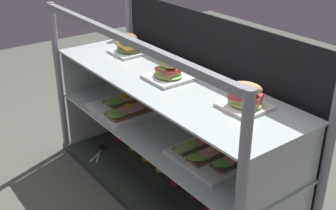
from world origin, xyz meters
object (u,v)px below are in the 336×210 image
at_px(juice_bottle_back_left, 160,156).
at_px(plated_roll_sandwich_left_of_center, 129,45).
at_px(juice_bottle_front_middle, 212,197).
at_px(juice_bottle_back_right, 119,125).
at_px(juice_bottle_front_left_end, 134,138).
at_px(juice_bottle_front_second, 147,148).
at_px(plated_roll_sandwich_center, 245,98).
at_px(juice_bottle_front_fourth, 196,184).
at_px(kitchen_scissors, 102,149).
at_px(open_sandwich_tray_near_right_corner, 127,106).
at_px(plated_roll_sandwich_near_right_corner, 169,72).
at_px(juice_bottle_back_center, 176,169).
at_px(open_sandwich_tray_left_of_center, 214,154).

bearing_deg(juice_bottle_back_left, plated_roll_sandwich_left_of_center, 179.67).
bearing_deg(juice_bottle_front_middle, juice_bottle_back_right, 178.67).
distance_m(juice_bottle_front_left_end, juice_bottle_front_second, 0.15).
bearing_deg(juice_bottle_front_left_end, juice_bottle_front_middle, -2.81).
bearing_deg(juice_bottle_front_second, juice_bottle_front_left_end, 177.56).
relative_size(plated_roll_sandwich_center, juice_bottle_front_fourth, 0.90).
distance_m(plated_roll_sandwich_center, juice_bottle_front_second, 0.93).
height_order(juice_bottle_back_left, kitchen_scissors, juice_bottle_back_left).
relative_size(open_sandwich_tray_near_right_corner, juice_bottle_front_second, 1.72).
bearing_deg(plated_roll_sandwich_center, plated_roll_sandwich_left_of_center, -179.42).
distance_m(open_sandwich_tray_near_right_corner, juice_bottle_front_middle, 0.69).
relative_size(open_sandwich_tray_near_right_corner, juice_bottle_front_fourth, 1.82).
xyz_separation_m(plated_roll_sandwich_center, juice_bottle_front_left_end, (-0.88, 0.00, -0.59)).
bearing_deg(juice_bottle_front_fourth, juice_bottle_back_left, -179.67).
bearing_deg(juice_bottle_front_left_end, juice_bottle_back_right, -173.72).
height_order(juice_bottle_back_left, juice_bottle_front_fourth, juice_bottle_back_left).
bearing_deg(juice_bottle_front_second, juice_bottle_front_middle, -2.90).
height_order(plated_roll_sandwich_left_of_center, plated_roll_sandwich_near_right_corner, plated_roll_sandwich_left_of_center).
distance_m(juice_bottle_back_center, kitchen_scissors, 0.58).
relative_size(plated_roll_sandwich_center, juice_bottle_front_middle, 0.75).
height_order(open_sandwich_tray_left_of_center, juice_bottle_back_left, open_sandwich_tray_left_of_center).
height_order(plated_roll_sandwich_center, juice_bottle_front_middle, plated_roll_sandwich_center).
relative_size(plated_roll_sandwich_center, open_sandwich_tray_left_of_center, 0.51).
xyz_separation_m(juice_bottle_front_fourth, kitchen_scissors, (-0.71, -0.16, -0.08)).
height_order(plated_roll_sandwich_near_right_corner, open_sandwich_tray_near_right_corner, plated_roll_sandwich_near_right_corner).
relative_size(plated_roll_sandwich_left_of_center, open_sandwich_tray_left_of_center, 0.52).
xyz_separation_m(open_sandwich_tray_near_right_corner, kitchen_scissors, (-0.22, -0.07, -0.36)).
xyz_separation_m(plated_roll_sandwich_near_right_corner, open_sandwich_tray_near_right_corner, (-0.32, -0.04, -0.29)).
xyz_separation_m(juice_bottle_back_center, juice_bottle_front_fourth, (0.15, 0.01, -0.02)).
xyz_separation_m(juice_bottle_front_left_end, kitchen_scissors, (-0.10, -0.17, -0.07)).
height_order(juice_bottle_front_second, juice_bottle_back_left, juice_bottle_back_left).
bearing_deg(juice_bottle_front_left_end, open_sandwich_tray_left_of_center, -3.98).
bearing_deg(kitchen_scissors, plated_roll_sandwich_center, 10.03).
bearing_deg(juice_bottle_front_fourth, juice_bottle_front_second, 179.66).
xyz_separation_m(juice_bottle_back_right, juice_bottle_back_left, (0.44, 0.01, -0.01)).
xyz_separation_m(plated_roll_sandwich_near_right_corner, juice_bottle_front_fourth, (0.17, 0.05, -0.58)).
relative_size(juice_bottle_front_left_end, juice_bottle_back_left, 0.88).
height_order(plated_roll_sandwich_center, juice_bottle_front_second, plated_roll_sandwich_center).
relative_size(open_sandwich_tray_left_of_center, kitchen_scissors, 1.96).
relative_size(plated_roll_sandwich_near_right_corner, juice_bottle_front_left_end, 1.00).
height_order(open_sandwich_tray_near_right_corner, juice_bottle_front_left_end, open_sandwich_tray_near_right_corner).
xyz_separation_m(plated_roll_sandwich_left_of_center, juice_bottle_front_left_end, (0.01, 0.01, -0.59)).
distance_m(juice_bottle_front_left_end, kitchen_scissors, 0.22).
distance_m(open_sandwich_tray_left_of_center, juice_bottle_back_left, 0.55).
bearing_deg(plated_roll_sandwich_left_of_center, open_sandwich_tray_near_right_corner, -39.18).
height_order(juice_bottle_front_second, juice_bottle_front_middle, juice_bottle_front_middle).
xyz_separation_m(open_sandwich_tray_near_right_corner, juice_bottle_front_left_end, (-0.11, 0.10, -0.29)).
distance_m(plated_roll_sandwich_left_of_center, juice_bottle_front_middle, 0.94).
distance_m(plated_roll_sandwich_left_of_center, juice_bottle_front_left_end, 0.59).
xyz_separation_m(juice_bottle_front_second, juice_bottle_back_left, (0.14, -0.00, 0.01)).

